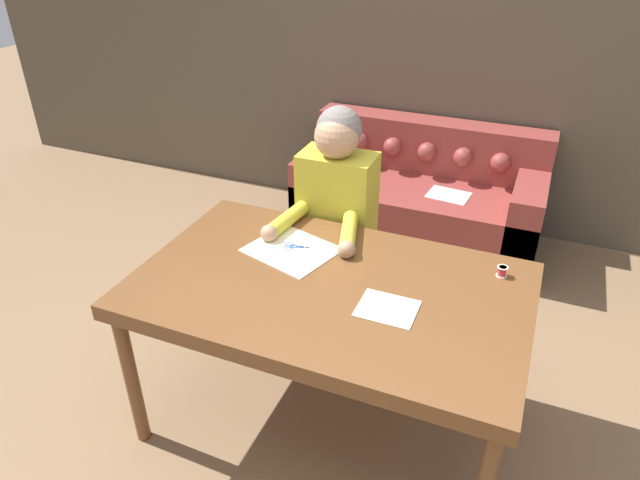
{
  "coord_description": "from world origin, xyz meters",
  "views": [
    {
      "loc": [
        0.66,
        -1.64,
        2.09
      ],
      "look_at": [
        -0.14,
        0.27,
        0.87
      ],
      "focal_mm": 32.0,
      "sensor_mm": 36.0,
      "label": 1
    }
  ],
  "objects_px": {
    "couch": "(419,200)",
    "scissors": "(298,247)",
    "dining_table": "(330,297)",
    "person": "(336,228)",
    "thread_spool": "(502,271)"
  },
  "relations": [
    {
      "from": "dining_table",
      "to": "couch",
      "type": "distance_m",
      "value": 1.85
    },
    {
      "from": "couch",
      "to": "person",
      "type": "height_order",
      "value": "person"
    },
    {
      "from": "scissors",
      "to": "thread_spool",
      "type": "relative_size",
      "value": 4.48
    },
    {
      "from": "thread_spool",
      "to": "scissors",
      "type": "bearing_deg",
      "value": -172.33
    },
    {
      "from": "person",
      "to": "scissors",
      "type": "relative_size",
      "value": 6.41
    },
    {
      "from": "dining_table",
      "to": "person",
      "type": "relative_size",
      "value": 1.22
    },
    {
      "from": "dining_table",
      "to": "person",
      "type": "xyz_separation_m",
      "value": [
        -0.21,
        0.61,
        -0.04
      ]
    },
    {
      "from": "person",
      "to": "scissors",
      "type": "xyz_separation_m",
      "value": [
        -0.03,
        -0.4,
        0.11
      ]
    },
    {
      "from": "person",
      "to": "thread_spool",
      "type": "distance_m",
      "value": 0.9
    },
    {
      "from": "person",
      "to": "thread_spool",
      "type": "relative_size",
      "value": 28.69
    },
    {
      "from": "scissors",
      "to": "thread_spool",
      "type": "distance_m",
      "value": 0.87
    },
    {
      "from": "scissors",
      "to": "thread_spool",
      "type": "xyz_separation_m",
      "value": [
        0.87,
        0.12,
        0.02
      ]
    },
    {
      "from": "dining_table",
      "to": "person",
      "type": "distance_m",
      "value": 0.64
    },
    {
      "from": "couch",
      "to": "scissors",
      "type": "distance_m",
      "value": 1.68
    },
    {
      "from": "dining_table",
      "to": "couch",
      "type": "bearing_deg",
      "value": 91.22
    }
  ]
}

